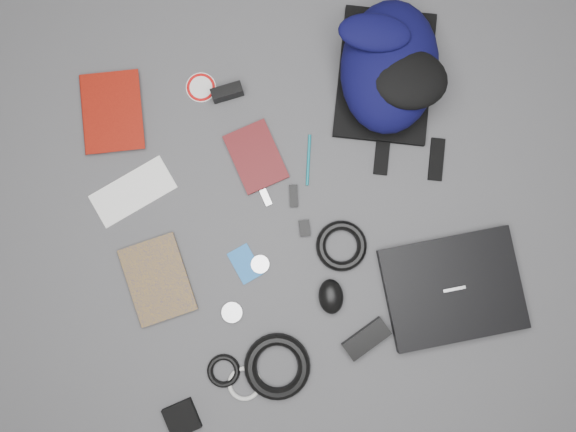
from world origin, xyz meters
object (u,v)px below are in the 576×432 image
object	(u,v)px
backpack	(389,67)
power_brick	(366,339)
laptop	(452,289)
dvd_case	(256,157)
pouch	(182,418)
mouse	(331,297)
comic_book	(130,289)
textbook_red	(82,115)
compact_camera	(227,92)

from	to	relation	value
backpack	power_brick	xyz separation A→B (m)	(-0.26, -0.69, -0.07)
laptop	dvd_case	distance (m)	0.65
power_brick	pouch	bearing A→B (deg)	167.48
power_brick	mouse	bearing A→B (deg)	94.46
comic_book	dvd_case	size ratio (longest dim) A/B	1.25
mouse	pouch	size ratio (longest dim) A/B	1.14
textbook_red	power_brick	xyz separation A→B (m)	(0.59, -0.82, 0.00)
backpack	dvd_case	distance (m)	0.44
comic_book	laptop	bearing A→B (deg)	-18.64
laptop	compact_camera	xyz separation A→B (m)	(-0.44, 0.70, 0.01)
comic_book	power_brick	distance (m)	0.67
power_brick	pouch	size ratio (longest dim) A/B	1.53
backpack	compact_camera	bearing A→B (deg)	-167.21
textbook_red	comic_book	bearing A→B (deg)	-79.86
textbook_red	compact_camera	distance (m)	0.41
comic_book	textbook_red	bearing A→B (deg)	87.30
dvd_case	mouse	xyz separation A→B (m)	(0.09, -0.43, 0.02)
mouse	textbook_red	bearing A→B (deg)	139.55
backpack	power_brick	distance (m)	0.74
laptop	compact_camera	bearing A→B (deg)	127.58
backpack	compact_camera	xyz separation A→B (m)	(-0.44, 0.07, -0.06)
backpack	comic_book	distance (m)	0.93
laptop	textbook_red	size ratio (longest dim) A/B	1.61
laptop	dvd_case	size ratio (longest dim) A/B	2.03
textbook_red	comic_book	distance (m)	0.51
textbook_red	pouch	size ratio (longest dim) A/B	2.69
laptop	power_brick	world-z (taller)	laptop
textbook_red	dvd_case	xyz separation A→B (m)	(0.44, -0.25, -0.01)
dvd_case	power_brick	size ratio (longest dim) A/B	1.39
comic_book	backpack	bearing A→B (deg)	21.38
comic_book	pouch	distance (m)	0.38
backpack	laptop	bearing A→B (deg)	-67.33
textbook_red	pouch	distance (m)	0.88
compact_camera	comic_book	bearing A→B (deg)	-132.66
power_brick	pouch	distance (m)	0.55
dvd_case	power_brick	bearing A→B (deg)	-82.63
laptop	backpack	bearing A→B (deg)	95.48
laptop	dvd_case	bearing A→B (deg)	134.76
textbook_red	compact_camera	bearing A→B (deg)	2.71
compact_camera	power_brick	world-z (taller)	compact_camera
compact_camera	pouch	world-z (taller)	compact_camera
backpack	pouch	distance (m)	1.11
textbook_red	comic_book	world-z (taller)	textbook_red
compact_camera	dvd_case	bearing A→B (deg)	-82.57
laptop	power_brick	distance (m)	0.27
dvd_case	pouch	world-z (taller)	pouch
textbook_red	power_brick	size ratio (longest dim) A/B	1.75
backpack	dvd_case	size ratio (longest dim) A/B	2.28
power_brick	dvd_case	bearing A→B (deg)	85.54
textbook_red	power_brick	distance (m)	1.01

